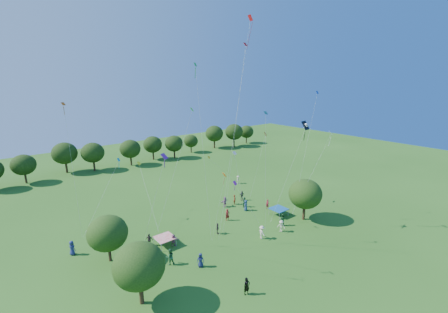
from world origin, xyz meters
TOP-DOWN VIEW (x-y plane):
  - ground at (0.00, 0.00)m, footprint 160.00×160.00m
  - near_tree_west at (-12.49, 10.38)m, footprint 4.60×4.60m
  - near_tree_north at (-12.50, 18.78)m, footprint 4.35×4.35m
  - near_tree_east at (12.78, 11.50)m, footprint 4.69×4.69m
  - treeline at (-1.73, 55.43)m, footprint 88.01×8.77m
  - tent_red_stripe at (-6.21, 17.78)m, footprint 2.20×2.20m
  - tent_blue at (10.94, 14.63)m, footprint 2.20×2.20m
  - man_in_black at (-4.29, 5.25)m, footprint 0.72×0.53m
  - crowd_person_0 at (-15.51, 22.68)m, footprint 0.81×0.98m
  - crowd_person_1 at (8.48, 21.79)m, footprint 0.69×0.71m
  - crowd_person_2 at (9.05, 20.04)m, footprint 0.90×0.80m
  - crowd_person_3 at (7.44, 11.14)m, footprint 0.90×1.15m
  - crowd_person_4 at (0.51, 16.00)m, footprint 0.90×0.92m
  - crowd_person_5 at (6.64, 22.07)m, footprint 1.63×0.81m
  - crowd_person_6 at (-5.25, 11.51)m, footprint 0.87×0.85m
  - crowd_person_7 at (11.38, 17.32)m, footprint 0.40×0.59m
  - crowd_person_8 at (-7.59, 13.98)m, footprint 1.00×0.70m
  - crowd_person_9 at (15.46, 28.90)m, footprint 1.08×1.03m
  - crowd_person_10 at (-7.69, 18.94)m, footprint 0.91×0.98m
  - crowd_person_11 at (-5.40, 17.07)m, footprint 1.30×1.37m
  - crowd_person_12 at (8.28, 18.93)m, footprint 0.95×0.80m
  - crowd_person_13 at (3.97, 18.15)m, footprint 0.72×0.54m
  - crowd_person_14 at (8.93, 12.25)m, footprint 0.85×0.98m
  - crowd_person_15 at (4.15, 11.50)m, footprint 0.77×1.24m
  - crowd_person_16 at (10.50, 22.30)m, footprint 1.04×0.60m
  - pirate_kite at (10.34, 10.55)m, footprint 4.67×2.06m
  - red_high_kite at (3.53, 14.64)m, footprint 6.69×2.51m
  - small_kite_0 at (-14.16, 23.75)m, footprint 0.50×0.46m
  - small_kite_1 at (-3.67, 9.84)m, footprint 1.66×4.39m
  - small_kite_2 at (-4.46, 27.40)m, footprint 2.50×10.11m
  - small_kite_3 at (-2.53, 15.05)m, footprint 0.49×2.48m
  - small_kite_4 at (2.21, 9.55)m, footprint 2.45×1.76m
  - small_kite_5 at (2.76, 14.69)m, footprint 2.91×2.24m
  - small_kite_6 at (14.40, 9.95)m, footprint 4.70×2.74m
  - small_kite_7 at (-8.67, 27.08)m, footprint 6.76×4.53m
  - small_kite_8 at (-0.14, 11.68)m, footprint 0.48×3.86m
  - small_kite_9 at (12.51, 19.71)m, footprint 2.72×0.97m
  - small_kite_10 at (8.42, 26.80)m, footprint 6.02×1.66m
  - small_kite_11 at (-1.98, 19.35)m, footprint 5.62×0.65m
  - small_kite_12 at (13.81, 12.23)m, footprint 4.71×0.71m
  - small_kite_13 at (-9.03, 12.27)m, footprint 1.59×4.70m
  - small_kite_14 at (8.45, 21.68)m, footprint 1.13×1.31m

SIDE VIEW (x-z plane):
  - ground at x=0.00m, z-range 0.00..0.00m
  - crowd_person_11 at x=-5.40m, z-range 0.00..1.49m
  - crowd_person_4 at x=0.51m, z-range 0.00..1.52m
  - crowd_person_7 at x=11.38m, z-range 0.00..1.52m
  - crowd_person_10 at x=-7.69m, z-range 0.00..1.57m
  - crowd_person_9 at x=15.46m, z-range 0.00..1.58m
  - crowd_person_6 at x=-5.25m, z-range 0.00..1.60m
  - crowd_person_2 at x=9.05m, z-range 0.00..1.61m
  - crowd_person_3 at x=7.44m, z-range 0.00..1.61m
  - crowd_person_1 at x=8.48m, z-range 0.00..1.62m
  - crowd_person_5 at x=6.64m, z-range 0.00..1.68m
  - crowd_person_16 at x=10.50m, z-range 0.00..1.68m
  - crowd_person_12 at x=8.28m, z-range 0.00..1.69m
  - crowd_person_13 at x=3.97m, z-range 0.00..1.72m
  - crowd_person_14 at x=8.93m, z-range 0.00..1.75m
  - crowd_person_0 at x=-15.51m, z-range 0.00..1.75m
  - man_in_black at x=-4.29m, z-range 0.00..1.75m
  - crowd_person_15 at x=4.15m, z-range 0.00..1.77m
  - crowd_person_8 at x=-7.59m, z-range 0.00..1.83m
  - tent_red_stripe at x=-6.21m, z-range 0.49..1.59m
  - tent_blue at x=10.94m, z-range 0.49..1.59m
  - near_tree_north at x=-12.50m, z-range 0.72..6.10m
  - near_tree_west at x=-12.49m, z-range 0.89..6.84m
  - near_tree_east at x=12.78m, z-range 0.90..6.94m
  - treeline at x=-1.73m, z-range 0.70..7.48m
  - small_kite_10 at x=8.42m, z-range 2.89..8.76m
  - small_kite_5 at x=2.76m, z-range 3.33..9.21m
  - small_kite_2 at x=-4.46m, z-range 3.11..9.56m
  - small_kite_7 at x=-8.67m, z-range 3.48..11.34m
  - small_kite_14 at x=8.45m, z-range 3.96..11.50m
  - small_kite_1 at x=-3.67m, z-range 3.96..13.71m
  - small_kite_9 at x=12.51m, z-range 4.84..15.20m
  - small_kite_13 at x=-9.03m, z-range 5.17..17.07m
  - small_kite_6 at x=14.40m, z-range 5.32..16.99m
  - small_kite_4 at x=2.21m, z-range 4.52..19.79m
  - small_kite_0 at x=-14.16m, z-range 4.85..20.87m
  - small_kite_11 at x=-1.98m, z-range 5.39..20.41m
  - small_kite_12 at x=13.81m, z-range 4.64..21.47m
  - pirate_kite at x=10.34m, z-range 7.20..20.47m
  - small_kite_3 at x=-2.53m, z-range 5.53..25.65m
  - small_kite_8 at x=-0.14m, z-range 4.81..26.66m
  - red_high_kite at x=3.53m, z-range 8.77..34.33m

